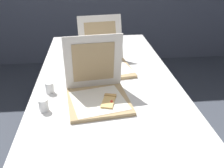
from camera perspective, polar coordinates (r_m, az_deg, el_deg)
The scene contains 8 objects.
table at distance 1.74m, azimuth -1.21°, elevation -0.48°, with size 1.00×2.24×0.74m.
pizza_box_front at distance 1.47m, azimuth -3.39°, elevation -1.96°, with size 0.40×0.40×0.38m.
pizza_box_middle at distance 1.91m, azimuth -1.44°, elevation 5.27°, with size 0.43×0.52×0.37m.
cup_white_mid at distance 1.74m, azimuth -9.88°, elevation 1.92°, with size 0.05×0.05×0.07m, color white.
cup_white_near_left at distance 1.43m, azimuth -15.83°, elevation -4.84°, with size 0.05×0.05×0.07m, color white.
cup_white_near_center at distance 1.61m, azimuth -14.48°, elevation -0.86°, with size 0.05×0.05×0.07m, color white.
cup_white_far at distance 2.06m, azimuth -7.39°, elevation 6.30°, with size 0.05×0.05×0.07m, color white.
napkin_pile at distance 1.08m, azimuth 6.15°, elevation -18.49°, with size 0.19×0.19×0.01m.
Camera 1 is at (-0.12, -0.92, 1.52)m, focal length 38.77 mm.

